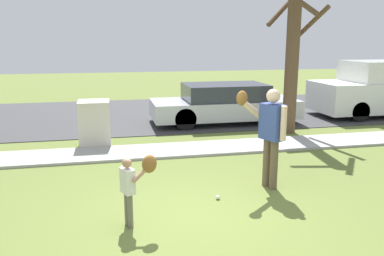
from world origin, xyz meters
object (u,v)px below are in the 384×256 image
Objects in this scene: utility_cabinet at (95,123)px; baseball at (218,197)px; person_adult at (270,128)px; person_child at (134,181)px; parked_sedan_silver at (225,104)px; street_tree_near at (293,45)px.

baseball is at bearing -62.48° from utility_cabinet.
person_adult is 4.81m from utility_cabinet.
parked_sedan_silver is (3.29, 6.61, -0.06)m from person_child.
person_adult is 0.39× the size of street_tree_near.
street_tree_near is 1.00× the size of parked_sedan_silver.
person_child is 7.07m from street_tree_near.
baseball is 0.07× the size of utility_cabinet.
person_adult is at bearing -98.74° from parked_sedan_silver.
person_child is at bearing -116.44° from parked_sedan_silver.
person_adult is 1.69× the size of person_child.
baseball is (1.41, 0.67, -0.64)m from person_child.
person_adult is at bearing -120.16° from street_tree_near.
street_tree_near is (4.71, 4.95, 1.78)m from person_child.
person_adult is 1.58× the size of utility_cabinet.
parked_sedan_silver reaches higher than person_child.
utility_cabinet is (-0.67, 4.66, -0.12)m from person_child.
person_child is 0.23× the size of parked_sedan_silver.
parked_sedan_silver is (-1.43, 1.66, -1.84)m from street_tree_near.
person_adult is 4.75m from street_tree_near.
utility_cabinet is 0.25× the size of parked_sedan_silver.
parked_sedan_silver is at bearing 26.27° from utility_cabinet.
utility_cabinet is at bearing 117.52° from baseball.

